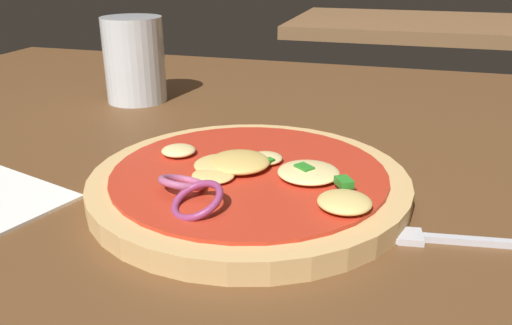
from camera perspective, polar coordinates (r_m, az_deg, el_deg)
dining_table at (r=0.49m, az=-5.54°, el=-2.59°), size 1.20×1.03×0.04m
pizza at (r=0.43m, az=-0.73°, el=-2.10°), size 0.26×0.26×0.04m
fork at (r=0.39m, az=21.48°, el=-7.97°), size 0.16×0.03×0.01m
beer_glass at (r=0.72m, az=-13.21°, el=10.59°), size 0.08×0.08×0.11m
background_table at (r=1.66m, az=16.94°, el=14.24°), size 0.70×0.53×0.04m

